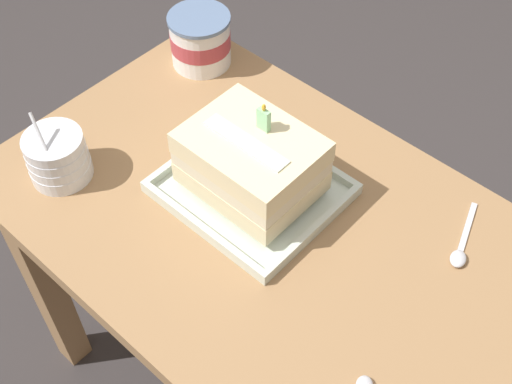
{
  "coord_description": "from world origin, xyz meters",
  "views": [
    {
      "loc": [
        0.47,
        -0.53,
        1.61
      ],
      "look_at": [
        -0.02,
        0.01,
        0.73
      ],
      "focal_mm": 47.16,
      "sensor_mm": 36.0,
      "label": 1
    }
  ],
  "objects_px": {
    "birthday_cake": "(251,162)",
    "ice_cream_tub": "(200,39)",
    "serving_spoon_by_bowls": "(460,252)",
    "bowl_stack": "(57,157)",
    "foil_tray": "(252,190)"
  },
  "relations": [
    {
      "from": "foil_tray",
      "to": "bowl_stack",
      "type": "relative_size",
      "value": 2.11
    },
    {
      "from": "birthday_cake",
      "to": "ice_cream_tub",
      "type": "distance_m",
      "value": 0.38
    },
    {
      "from": "bowl_stack",
      "to": "serving_spoon_by_bowls",
      "type": "height_order",
      "value": "bowl_stack"
    },
    {
      "from": "foil_tray",
      "to": "birthday_cake",
      "type": "relative_size",
      "value": 1.35
    },
    {
      "from": "bowl_stack",
      "to": "serving_spoon_by_bowls",
      "type": "distance_m",
      "value": 0.71
    },
    {
      "from": "ice_cream_tub",
      "to": "foil_tray",
      "type": "bearing_deg",
      "value": -31.35
    },
    {
      "from": "foil_tray",
      "to": "birthday_cake",
      "type": "height_order",
      "value": "birthday_cake"
    },
    {
      "from": "birthday_cake",
      "to": "ice_cream_tub",
      "type": "bearing_deg",
      "value": 148.65
    },
    {
      "from": "ice_cream_tub",
      "to": "serving_spoon_by_bowls",
      "type": "relative_size",
      "value": 0.88
    },
    {
      "from": "birthday_cake",
      "to": "bowl_stack",
      "type": "xyz_separation_m",
      "value": [
        -0.28,
        -0.2,
        -0.04
      ]
    },
    {
      "from": "foil_tray",
      "to": "ice_cream_tub",
      "type": "height_order",
      "value": "ice_cream_tub"
    },
    {
      "from": "foil_tray",
      "to": "ice_cream_tub",
      "type": "distance_m",
      "value": 0.38
    },
    {
      "from": "birthday_cake",
      "to": "serving_spoon_by_bowls",
      "type": "height_order",
      "value": "birthday_cake"
    },
    {
      "from": "foil_tray",
      "to": "ice_cream_tub",
      "type": "xyz_separation_m",
      "value": [
        -0.32,
        0.2,
        0.05
      ]
    },
    {
      "from": "foil_tray",
      "to": "serving_spoon_by_bowls",
      "type": "xyz_separation_m",
      "value": [
        0.34,
        0.13,
        -0.0
      ]
    }
  ]
}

